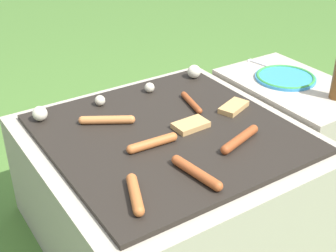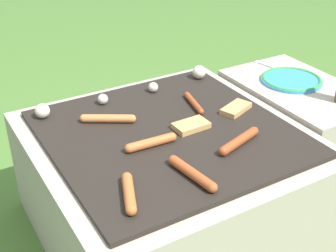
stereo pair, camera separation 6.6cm
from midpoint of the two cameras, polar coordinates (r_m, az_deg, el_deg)
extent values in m
plane|color=#47702D|center=(1.91, -1.01, -12.45)|extent=(14.00, 14.00, 0.00)
cube|color=#A89E8C|center=(1.77, -1.08, -7.22)|extent=(0.92, 0.92, 0.44)
cube|color=black|center=(1.64, -1.15, -0.89)|extent=(0.81, 0.81, 0.02)
cube|color=#A89E8C|center=(2.16, 13.57, -0.44)|extent=(0.40, 0.63, 0.45)
cylinder|color=#93421E|center=(1.58, 7.58, -1.61)|extent=(0.18, 0.08, 0.03)
sphere|color=#93421E|center=(1.64, 9.26, -0.39)|extent=(0.03, 0.03, 0.03)
sphere|color=#93421E|center=(1.51, 5.76, -2.93)|extent=(0.03, 0.03, 0.03)
cylinder|color=#A34C23|center=(1.40, 2.12, -5.71)|extent=(0.05, 0.18, 0.03)
sphere|color=#A34C23|center=(1.35, 4.68, -7.34)|extent=(0.03, 0.03, 0.03)
sphere|color=#A34C23|center=(1.46, -0.25, -4.18)|extent=(0.03, 0.03, 0.03)
cylinder|color=#93421E|center=(1.81, 1.82, 2.88)|extent=(0.06, 0.15, 0.02)
sphere|color=#93421E|center=(1.75, 2.76, 1.84)|extent=(0.02, 0.02, 0.02)
sphere|color=#93421E|center=(1.87, 0.94, 3.86)|extent=(0.02, 0.02, 0.02)
cylinder|color=#C6753D|center=(1.70, -8.57, 0.73)|extent=(0.16, 0.12, 0.03)
sphere|color=#C6753D|center=(1.69, -5.64, 0.79)|extent=(0.03, 0.03, 0.03)
sphere|color=#C6753D|center=(1.71, -11.47, 0.68)|extent=(0.03, 0.03, 0.03)
cylinder|color=#B7602D|center=(1.54, -3.14, -2.09)|extent=(0.16, 0.04, 0.03)
sphere|color=#B7602D|center=(1.57, -0.60, -1.34)|extent=(0.03, 0.03, 0.03)
sphere|color=#B7602D|center=(1.52, -5.78, -2.87)|extent=(0.03, 0.03, 0.03)
cylinder|color=#B7602D|center=(1.32, -5.48, -8.28)|extent=(0.08, 0.15, 0.03)
sphere|color=#B7602D|center=(1.38, -5.84, -6.43)|extent=(0.03, 0.03, 0.03)
sphere|color=#B7602D|center=(1.27, -5.08, -10.31)|extent=(0.03, 0.03, 0.03)
cube|color=tan|center=(1.79, 7.06, 2.24)|extent=(0.14, 0.11, 0.02)
cube|color=tan|center=(1.66, 1.65, 0.11)|extent=(0.13, 0.08, 0.02)
sphere|color=beige|center=(1.77, -16.39, 1.45)|extent=(0.05, 0.05, 0.05)
sphere|color=beige|center=(1.83, -9.32, 3.08)|extent=(0.04, 0.04, 0.04)
sphere|color=beige|center=(1.91, -3.26, 4.70)|extent=(0.04, 0.04, 0.04)
sphere|color=beige|center=(2.04, 2.27, 6.65)|extent=(0.06, 0.06, 0.06)
cylinder|color=#338CCC|center=(2.09, 13.24, 5.73)|extent=(0.26, 0.26, 0.01)
torus|color=#338C3F|center=(2.09, 13.26, 5.85)|extent=(0.25, 0.25, 0.01)
cylinder|color=silver|center=(2.21, 10.73, 7.31)|extent=(0.04, 0.16, 0.01)
cube|color=silver|center=(2.26, 9.07, 7.92)|extent=(0.03, 0.01, 0.01)
camera|label=1|loc=(0.03, -91.16, -0.66)|focal=50.00mm
camera|label=2|loc=(0.03, 88.84, 0.66)|focal=50.00mm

